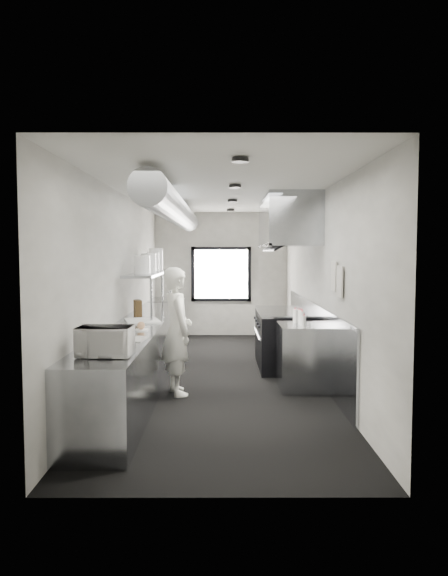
{
  "coord_description": "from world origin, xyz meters",
  "views": [
    {
      "loc": [
        0.04,
        -7.99,
        1.92
      ],
      "look_at": [
        0.06,
        -0.2,
        1.38
      ],
      "focal_mm": 32.94,
      "sensor_mm": 36.0,
      "label": 1
    }
  ],
  "objects_px": {
    "plate_stack_b": "(149,263)",
    "knife_block": "(138,308)",
    "microwave": "(105,341)",
    "deli_tub_b": "(94,343)",
    "line_cook": "(177,331)",
    "pass_shelf": "(151,274)",
    "squeeze_bottle_d": "(295,316)",
    "range": "(283,339)",
    "cutting_board": "(142,321)",
    "plate_stack_c": "(153,262)",
    "prep_counter": "(140,354)",
    "deli_tub_a": "(96,344)",
    "plate_stack_a": "(142,265)",
    "squeeze_bottle_a": "(304,322)",
    "squeeze_bottle_e": "(298,316)",
    "bottle_station": "(302,356)",
    "plate_stack_d": "(156,259)",
    "small_plate": "(141,330)",
    "exhaust_hood": "(287,222)",
    "squeeze_bottle_b": "(302,319)",
    "squeeze_bottle_c": "(301,317)",
    "far_work_table": "(167,320)"
  },
  "relations": [
    {
      "from": "plate_stack_a",
      "to": "plate_stack_c",
      "type": "bearing_deg",
      "value": 89.47
    },
    {
      "from": "prep_counter",
      "to": "bottle_station",
      "type": "xyz_separation_m",
      "value": [
        2.3,
        -0.2,
        0.0
      ]
    },
    {
      "from": "microwave",
      "to": "deli_tub_b",
      "type": "xyz_separation_m",
      "value": [
        -0.23,
        0.48,
        -0.1
      ]
    },
    {
      "from": "exhaust_hood",
      "to": "prep_counter",
      "type": "bearing_deg",
      "value": -151.89
    },
    {
      "from": "exhaust_hood",
      "to": "range",
      "type": "xyz_separation_m",
      "value": [
        -0.06,
        0.0,
        -1.92
      ]
    },
    {
      "from": "line_cook",
      "to": "microwave",
      "type": "relative_size",
      "value": 3.54
    },
    {
      "from": "plate_stack_a",
      "to": "deli_tub_b",
      "type": "bearing_deg",
      "value": -93.05
    },
    {
      "from": "small_plate",
      "to": "knife_block",
      "type": "distance_m",
      "value": 1.61
    },
    {
      "from": "line_cook",
      "to": "microwave",
      "type": "bearing_deg",
      "value": 144.49
    },
    {
      "from": "knife_block",
      "to": "plate_stack_d",
      "type": "height_order",
      "value": "plate_stack_d"
    },
    {
      "from": "pass_shelf",
      "to": "deli_tub_b",
      "type": "distance_m",
      "value": 3.48
    },
    {
      "from": "pass_shelf",
      "to": "prep_counter",
      "type": "bearing_deg",
      "value": -88.44
    },
    {
      "from": "bottle_station",
      "to": "deli_tub_a",
      "type": "distance_m",
      "value": 3.09
    },
    {
      "from": "pass_shelf",
      "to": "squeeze_bottle_d",
      "type": "height_order",
      "value": "pass_shelf"
    },
    {
      "from": "exhaust_hood",
      "to": "deli_tub_b",
      "type": "height_order",
      "value": "exhaust_hood"
    },
    {
      "from": "bottle_station",
      "to": "plate_stack_d",
      "type": "distance_m",
      "value": 3.65
    },
    {
      "from": "far_work_table",
      "to": "microwave",
      "type": "xyz_separation_m",
      "value": [
        0.04,
        -6.1,
        0.59
      ]
    },
    {
      "from": "plate_stack_a",
      "to": "prep_counter",
      "type": "bearing_deg",
      "value": -85.2
    },
    {
      "from": "plate_stack_c",
      "to": "squeeze_bottle_d",
      "type": "distance_m",
      "value": 2.96
    },
    {
      "from": "knife_block",
      "to": "squeeze_bottle_e",
      "type": "distance_m",
      "value": 2.55
    },
    {
      "from": "line_cook",
      "to": "deli_tub_b",
      "type": "xyz_separation_m",
      "value": [
        -0.76,
        -1.45,
        0.09
      ]
    },
    {
      "from": "far_work_table",
      "to": "small_plate",
      "type": "relative_size",
      "value": 6.59
    },
    {
      "from": "range",
      "to": "cutting_board",
      "type": "relative_size",
      "value": 2.56
    },
    {
      "from": "bottle_station",
      "to": "squeeze_bottle_c",
      "type": "xyz_separation_m",
      "value": [
        -0.02,
        0.01,
        0.55
      ]
    },
    {
      "from": "small_plate",
      "to": "plate_stack_d",
      "type": "distance_m",
      "value": 3.14
    },
    {
      "from": "microwave",
      "to": "plate_stack_c",
      "type": "xyz_separation_m",
      "value": [
        -0.08,
        4.14,
        0.69
      ]
    },
    {
      "from": "small_plate",
      "to": "squeeze_bottle_e",
      "type": "bearing_deg",
      "value": 22.33
    },
    {
      "from": "pass_shelf",
      "to": "cutting_board",
      "type": "height_order",
      "value": "pass_shelf"
    },
    {
      "from": "pass_shelf",
      "to": "squeeze_bottle_d",
      "type": "distance_m",
      "value": 2.78
    },
    {
      "from": "prep_counter",
      "to": "small_plate",
      "type": "bearing_deg",
      "value": -79.81
    },
    {
      "from": "plate_stack_b",
      "to": "knife_block",
      "type": "bearing_deg",
      "value": -114.07
    },
    {
      "from": "knife_block",
      "to": "squeeze_bottle_b",
      "type": "relative_size",
      "value": 1.26
    },
    {
      "from": "squeeze_bottle_c",
      "to": "squeeze_bottle_d",
      "type": "bearing_deg",
      "value": 109.77
    },
    {
      "from": "microwave",
      "to": "squeeze_bottle_a",
      "type": "bearing_deg",
      "value": 41.8
    },
    {
      "from": "prep_counter",
      "to": "microwave",
      "type": "distance_m",
      "value": 2.48
    },
    {
      "from": "deli_tub_a",
      "to": "squeeze_bottle_b",
      "type": "xyz_separation_m",
      "value": [
        2.41,
        1.72,
        0.05
      ]
    },
    {
      "from": "microwave",
      "to": "squeeze_bottle_a",
      "type": "height_order",
      "value": "microwave"
    },
    {
      "from": "squeeze_bottle_e",
      "to": "squeeze_bottle_a",
      "type": "bearing_deg",
      "value": -92.01
    },
    {
      "from": "range",
      "to": "squeeze_bottle_c",
      "type": "distance_m",
      "value": 1.49
    },
    {
      "from": "prep_counter",
      "to": "deli_tub_a",
      "type": "distance_m",
      "value": 2.1
    },
    {
      "from": "small_plate",
      "to": "plate_stack_a",
      "type": "xyz_separation_m",
      "value": [
        -0.19,
        1.36,
        0.81
      ]
    },
    {
      "from": "line_cook",
      "to": "plate_stack_d",
      "type": "xyz_separation_m",
      "value": [
        -0.62,
        2.74,
        0.92
      ]
    },
    {
      "from": "deli_tub_a",
      "to": "squeeze_bottle_d",
      "type": "height_order",
      "value": "squeeze_bottle_d"
    },
    {
      "from": "squeeze_bottle_e",
      "to": "plate_stack_b",
      "type": "bearing_deg",
      "value": 156.76
    },
    {
      "from": "squeeze_bottle_b",
      "to": "microwave",
      "type": "bearing_deg",
      "value": -136.9
    },
    {
      "from": "plate_stack_b",
      "to": "deli_tub_b",
      "type": "bearing_deg",
      "value": -93.02
    },
    {
      "from": "line_cook",
      "to": "cutting_board",
      "type": "bearing_deg",
      "value": 22.22
    },
    {
      "from": "deli_tub_b",
      "to": "cutting_board",
      "type": "distance_m",
      "value": 2.07
    },
    {
      "from": "cutting_board",
      "to": "knife_block",
      "type": "bearing_deg",
      "value": 104.43
    },
    {
      "from": "prep_counter",
      "to": "exhaust_hood",
      "type": "bearing_deg",
      "value": 28.11
    }
  ]
}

